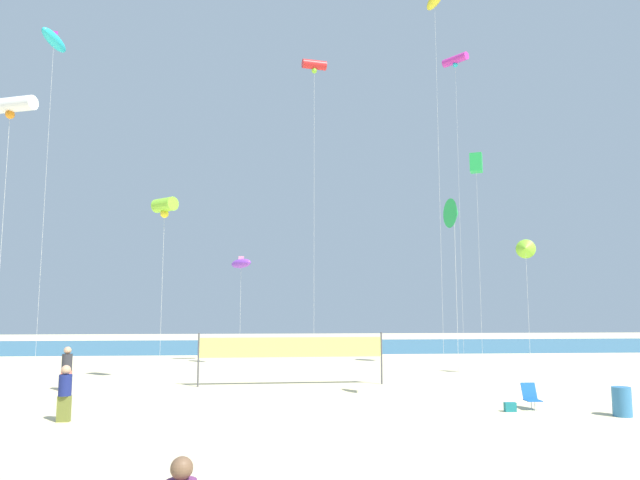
% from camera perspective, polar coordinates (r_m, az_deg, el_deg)
% --- Properties ---
extents(ground_plane, '(120.00, 120.00, 0.00)m').
position_cam_1_polar(ground_plane, '(18.73, -3.30, -17.71)').
color(ground_plane, beige).
extents(ocean_band, '(120.00, 20.00, 0.01)m').
position_cam_1_polar(ocean_band, '(53.70, -3.90, -10.57)').
color(ocean_band, teal).
rests_on(ocean_band, ground).
extents(beachgoer_navy_shirt, '(0.40, 0.40, 1.74)m').
position_cam_1_polar(beachgoer_navy_shirt, '(20.12, -24.25, -13.69)').
color(beachgoer_navy_shirt, olive).
rests_on(beachgoer_navy_shirt, ground).
extents(beachgoer_charcoal_shirt, '(0.43, 0.43, 1.87)m').
position_cam_1_polar(beachgoer_charcoal_shirt, '(27.34, -24.10, -11.58)').
color(beachgoer_charcoal_shirt, '#EA7260').
rests_on(beachgoer_charcoal_shirt, ground).
extents(folding_beach_chair, '(0.52, 0.65, 0.89)m').
position_cam_1_polar(folding_beach_chair, '(22.03, 20.42, -14.43)').
color(folding_beach_chair, '#1959B2').
rests_on(folding_beach_chair, ground).
extents(trash_barrel, '(0.60, 0.60, 0.95)m').
position_cam_1_polar(trash_barrel, '(21.78, 28.07, -14.14)').
color(trash_barrel, teal).
rests_on(trash_barrel, ground).
extents(volleyball_net, '(8.52, 0.34, 2.40)m').
position_cam_1_polar(volleyball_net, '(26.69, -2.88, -10.90)').
color(volleyball_net, '#4C4C51').
rests_on(volleyball_net, ground).
extents(beach_handbag, '(0.39, 0.20, 0.31)m').
position_cam_1_polar(beach_handbag, '(21.30, 18.56, -15.62)').
color(beach_handbag, '#19727A').
rests_on(beach_handbag, ground).
extents(kite_cyan_inflatable, '(1.15, 1.95, 17.76)m').
position_cam_1_polar(kite_cyan_inflatable, '(33.81, -25.17, 17.67)').
color(kite_cyan_inflatable, silver).
rests_on(kite_cyan_inflatable, ground).
extents(kite_lime_tube, '(1.38, 1.31, 8.82)m').
position_cam_1_polar(kite_lime_tube, '(28.45, -15.33, 3.32)').
color(kite_lime_tube, silver).
rests_on(kite_lime_tube, ground).
extents(kite_yellow_inflatable, '(0.97, 1.91, 22.30)m').
position_cam_1_polar(kite_yellow_inflatable, '(37.43, 11.45, 22.48)').
color(kite_yellow_inflatable, silver).
rests_on(kite_yellow_inflatable, ground).
extents(kite_magenta_tube, '(1.62, 1.83, 21.24)m').
position_cam_1_polar(kite_magenta_tube, '(43.09, 13.43, 17.12)').
color(kite_magenta_tube, silver).
rests_on(kite_magenta_tube, ground).
extents(kite_green_delta, '(0.55, 1.18, 7.71)m').
position_cam_1_polar(kite_green_delta, '(22.37, 13.33, 2.61)').
color(kite_green_delta, silver).
rests_on(kite_green_delta, ground).
extents(kite_white_tube, '(2.30, 1.30, 12.10)m').
position_cam_1_polar(kite_white_tube, '(27.02, -28.65, 11.76)').
color(kite_white_tube, silver).
rests_on(kite_white_tube, ground).
extents(kite_violet_inflatable, '(1.63, 1.59, 6.74)m').
position_cam_1_polar(kite_violet_inflatable, '(35.82, -7.93, -2.35)').
color(kite_violet_inflatable, silver).
rests_on(kite_violet_inflatable, ground).
extents(kite_green_box, '(0.93, 0.93, 12.77)m').
position_cam_1_polar(kite_green_box, '(35.75, 15.41, 7.44)').
color(kite_green_box, silver).
rests_on(kite_green_box, ground).
extents(kite_red_tube, '(1.49, 0.80, 17.98)m').
position_cam_1_polar(kite_red_tube, '(34.79, -0.58, 17.08)').
color(kite_red_tube, silver).
rests_on(kite_red_tube, ground).
extents(kite_lime_delta, '(1.11, 0.86, 7.08)m').
position_cam_1_polar(kite_lime_delta, '(31.18, 19.96, -0.82)').
color(kite_lime_delta, silver).
rests_on(kite_lime_delta, ground).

